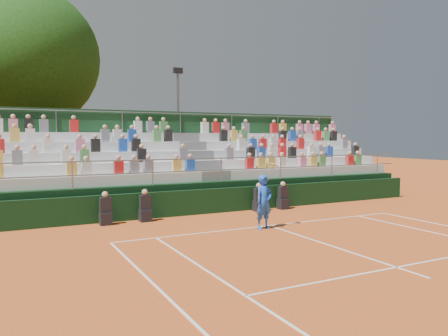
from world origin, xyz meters
name	(u,v)px	position (x,y,z in m)	size (l,w,h in m)	color
ground	(270,226)	(0.00, 0.00, 0.00)	(90.00, 90.00, 0.00)	#C85721
courtside_wall	(227,200)	(0.00, 3.20, 0.50)	(20.00, 0.15, 1.00)	black
line_officials	(204,204)	(-1.25, 2.75, 0.48)	(7.91, 0.40, 1.19)	black
grandstand	(196,179)	(0.00, 6.44, 1.08)	(20.00, 5.20, 4.40)	black
tennis_player	(264,202)	(-0.45, -0.34, 0.92)	(0.90, 0.56, 2.22)	blue
tree_east	(28,58)	(-6.74, 14.81, 7.57)	(7.93, 7.93, 11.54)	#352213
floodlight_mast	(178,117)	(1.92, 13.74, 4.41)	(0.60, 0.25, 7.50)	gray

